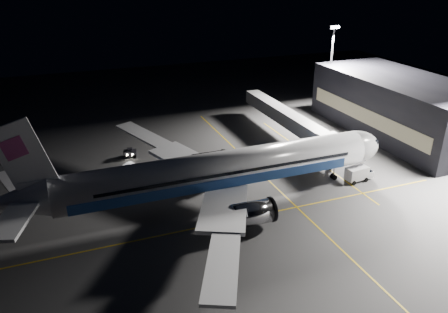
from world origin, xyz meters
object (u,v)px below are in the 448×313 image
airliner (214,172)px  jet_bridge (291,120)px  baggage_tug (130,153)px  safety_cone_b (194,185)px  floodlight_mast_north (331,62)px  safety_cone_c (188,180)px  service_truck (359,173)px  safety_cone_a (198,171)px

airliner → jet_bridge: (23.08, 18.06, -0.58)m
baggage_tug → safety_cone_b: bearing=-51.8°
airliner → jet_bridge: bearing=38.0°
floodlight_mast_north → safety_cone_b: size_ratio=30.20×
safety_cone_c → floodlight_mast_north: bearing=29.4°
floodlight_mast_north → safety_cone_b: 51.42m
jet_bridge → safety_cone_b: size_ratio=50.18×
airliner → safety_cone_c: (-1.87, 7.83, -4.83)m
service_truck → safety_cone_b: 27.65m
safety_cone_a → floodlight_mast_north: bearing=27.6°
service_truck → safety_cone_b: size_ratio=7.45×
service_truck → floodlight_mast_north: bearing=59.0°
jet_bridge → floodlight_mast_north: 24.06m
baggage_tug → safety_cone_b: size_ratio=3.96×
safety_cone_a → service_truck: bearing=-28.0°
baggage_tug → safety_cone_c: bearing=-49.9°
service_truck → safety_cone_c: bearing=154.3°
safety_cone_b → safety_cone_c: 2.23m
jet_bridge → airliner: bearing=-142.0°
jet_bridge → safety_cone_b: (-24.49, -12.41, -4.24)m
service_truck → safety_cone_b: bearing=158.2°
floodlight_mast_north → safety_cone_b: floodlight_mast_north is taller
airliner → safety_cone_b: bearing=104.0°
airliner → service_truck: size_ratio=12.04×
service_truck → safety_cone_a: (-24.26, 12.92, -1.09)m
jet_bridge → safety_cone_a: size_ratio=66.69×
floodlight_mast_north → baggage_tug: 52.37m
airliner → safety_cone_c: size_ratio=91.26×
safety_cone_b → jet_bridge: bearing=26.9°
airliner → service_truck: airliner is taller
safety_cone_b → airliner: bearing=-76.0°
jet_bridge → floodlight_mast_north: (18.00, 13.93, 7.79)m
service_truck → airliner: bearing=169.7°
floodlight_mast_north → airliner: bearing=-142.1°
airliner → jet_bridge: airliner is taller
jet_bridge → service_truck: 20.37m
jet_bridge → baggage_tug: (-32.06, 3.83, -3.79)m
floodlight_mast_north → baggage_tug: floodlight_mast_north is taller
floodlight_mast_north → service_truck: size_ratio=4.05×
airliner → floodlight_mast_north: bearing=37.9°
jet_bridge → safety_cone_a: (-22.18, -7.09, -4.32)m
airliner → service_truck: (25.15, -1.95, -3.82)m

